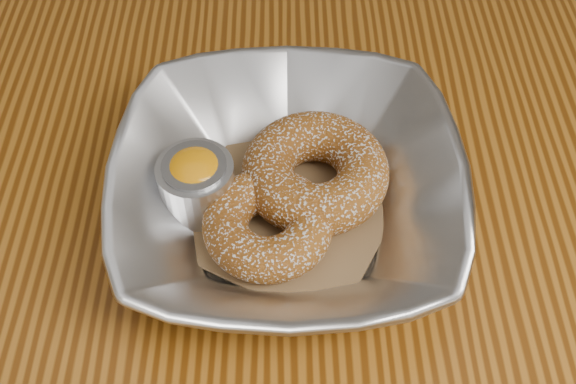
{
  "coord_description": "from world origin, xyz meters",
  "views": [
    {
      "loc": [
        0.09,
        -0.3,
        1.16
      ],
      "look_at": [
        0.1,
        -0.0,
        0.78
      ],
      "focal_mm": 42.0,
      "sensor_mm": 36.0,
      "label": 1
    }
  ],
  "objects_px": {
    "table": "(178,281)",
    "serving_bowl": "(288,192)",
    "donut_back": "(315,172)",
    "donut_front": "(268,224)",
    "ramekin": "(197,182)"
  },
  "relations": [
    {
      "from": "table",
      "to": "serving_bowl",
      "type": "relative_size",
      "value": 4.82
    },
    {
      "from": "table",
      "to": "donut_back",
      "type": "relative_size",
      "value": 11.05
    },
    {
      "from": "serving_bowl",
      "to": "donut_front",
      "type": "relative_size",
      "value": 2.71
    },
    {
      "from": "donut_back",
      "to": "donut_front",
      "type": "relative_size",
      "value": 1.18
    },
    {
      "from": "table",
      "to": "donut_front",
      "type": "bearing_deg",
      "value": -18.83
    },
    {
      "from": "table",
      "to": "donut_back",
      "type": "bearing_deg",
      "value": 8.28
    },
    {
      "from": "donut_front",
      "to": "ramekin",
      "type": "height_order",
      "value": "ramekin"
    },
    {
      "from": "donut_back",
      "to": "table",
      "type": "bearing_deg",
      "value": -171.72
    },
    {
      "from": "donut_back",
      "to": "ramekin",
      "type": "xyz_separation_m",
      "value": [
        -0.09,
        -0.01,
        0.0
      ]
    },
    {
      "from": "serving_bowl",
      "to": "donut_back",
      "type": "relative_size",
      "value": 2.29
    },
    {
      "from": "serving_bowl",
      "to": "donut_front",
      "type": "bearing_deg",
      "value": -119.6
    },
    {
      "from": "table",
      "to": "donut_back",
      "type": "height_order",
      "value": "donut_back"
    },
    {
      "from": "table",
      "to": "donut_front",
      "type": "distance_m",
      "value": 0.15
    },
    {
      "from": "table",
      "to": "donut_front",
      "type": "height_order",
      "value": "donut_front"
    },
    {
      "from": "serving_bowl",
      "to": "donut_back",
      "type": "height_order",
      "value": "serving_bowl"
    }
  ]
}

